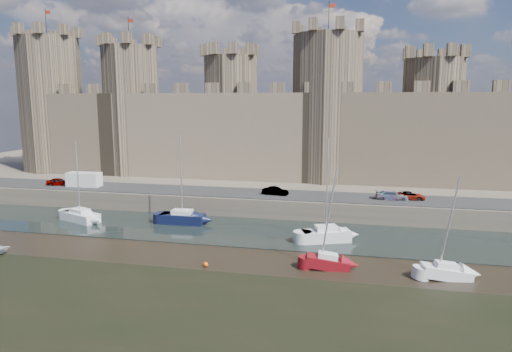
# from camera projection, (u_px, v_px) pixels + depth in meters

# --- Properties ---
(ground) EXTENTS (160.00, 160.00, 0.00)m
(ground) POSITION_uv_depth(u_px,v_px,m) (241.00, 339.00, 29.51)
(ground) COLOR black
(ground) RESTS_ON ground
(water_channel) EXTENTS (160.00, 12.00, 0.08)m
(water_channel) POSITION_uv_depth(u_px,v_px,m) (292.00, 234.00, 52.63)
(water_channel) COLOR black
(water_channel) RESTS_ON ground
(quay) EXTENTS (160.00, 60.00, 2.50)m
(quay) POSITION_uv_depth(u_px,v_px,m) (318.00, 175.00, 87.12)
(quay) COLOR #4C443A
(quay) RESTS_ON ground
(road) EXTENTS (160.00, 7.00, 0.10)m
(road) POSITION_uv_depth(u_px,v_px,m) (303.00, 196.00, 61.86)
(road) COLOR black
(road) RESTS_ON quay
(castle) EXTENTS (108.50, 11.00, 29.00)m
(castle) POSITION_uv_depth(u_px,v_px,m) (310.00, 123.00, 74.00)
(castle) COLOR #42382B
(castle) RESTS_ON quay
(car_0) EXTENTS (3.76, 2.08, 1.21)m
(car_0) POSITION_uv_depth(u_px,v_px,m) (59.00, 182.00, 69.22)
(car_0) COLOR gray
(car_0) RESTS_ON quay
(car_1) EXTENTS (3.69, 1.75, 1.17)m
(car_1) POSITION_uv_depth(u_px,v_px,m) (275.00, 191.00, 62.13)
(car_1) COLOR gray
(car_1) RESTS_ON quay
(car_2) EXTENTS (4.27, 1.86, 1.22)m
(car_2) POSITION_uv_depth(u_px,v_px,m) (392.00, 195.00, 59.22)
(car_2) COLOR gray
(car_2) RESTS_ON quay
(car_3) EXTENTS (3.93, 1.82, 1.09)m
(car_3) POSITION_uv_depth(u_px,v_px,m) (410.00, 196.00, 59.26)
(car_3) COLOR gray
(car_3) RESTS_ON quay
(van) EXTENTS (5.04, 2.13, 2.18)m
(van) POSITION_uv_depth(u_px,v_px,m) (84.00, 180.00, 68.19)
(van) COLOR silver
(van) RESTS_ON quay
(sailboat_0) EXTENTS (5.89, 3.98, 10.26)m
(sailboat_0) POSITION_uv_depth(u_px,v_px,m) (80.00, 216.00, 58.10)
(sailboat_0) COLOR silver
(sailboat_0) RESTS_ON ground
(sailboat_1) EXTENTS (5.58, 2.27, 11.09)m
(sailboat_1) POSITION_uv_depth(u_px,v_px,m) (182.00, 217.00, 56.98)
(sailboat_1) COLOR black
(sailboat_1) RESTS_ON ground
(sailboat_2) EXTENTS (5.62, 3.78, 11.30)m
(sailboat_2) POSITION_uv_depth(u_px,v_px,m) (326.00, 234.00, 49.65)
(sailboat_2) COLOR silver
(sailboat_2) RESTS_ON ground
(sailboat_4) EXTENTS (4.13, 1.96, 9.32)m
(sailboat_4) POSITION_uv_depth(u_px,v_px,m) (328.00, 261.00, 41.78)
(sailboat_4) COLOR maroon
(sailboat_4) RESTS_ON ground
(sailboat_5) EXTENTS (4.42, 2.33, 9.06)m
(sailboat_5) POSITION_uv_depth(u_px,v_px,m) (446.00, 271.00, 39.45)
(sailboat_5) COLOR silver
(sailboat_5) RESTS_ON ground
(buoy_1) EXTENTS (0.49, 0.49, 0.49)m
(buoy_1) POSITION_uv_depth(u_px,v_px,m) (206.00, 264.00, 42.28)
(buoy_1) COLOR #E3480A
(buoy_1) RESTS_ON ground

